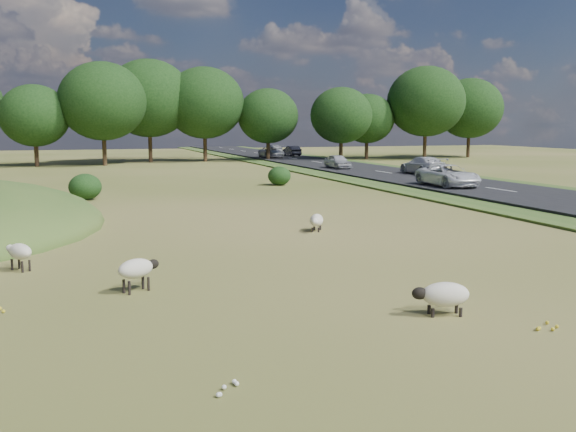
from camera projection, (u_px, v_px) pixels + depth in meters
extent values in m
plane|color=#45581B|center=(169.00, 198.00, 37.49)|extent=(160.00, 160.00, 0.00)
cube|color=black|center=(394.00, 175.00, 53.14)|extent=(8.00, 150.00, 0.25)
cylinder|color=black|center=(36.00, 152.00, 65.91)|extent=(0.44, 0.44, 3.02)
ellipsoid|color=black|center=(34.00, 116.00, 65.39)|extent=(7.04, 7.04, 6.34)
cylinder|color=black|center=(104.00, 147.00, 67.54)|extent=(0.44, 0.44, 3.90)
ellipsoid|color=black|center=(102.00, 101.00, 66.87)|extent=(9.09, 9.09, 8.18)
cylinder|color=black|center=(150.00, 144.00, 73.81)|extent=(0.44, 0.44, 4.22)
ellipsoid|color=black|center=(149.00, 98.00, 73.08)|extent=(9.85, 9.85, 8.86)
cylinder|color=black|center=(205.00, 145.00, 74.88)|extent=(0.44, 0.44, 3.94)
ellipsoid|color=black|center=(204.00, 103.00, 74.20)|extent=(9.20, 9.20, 8.28)
cylinder|color=black|center=(268.00, 148.00, 76.38)|extent=(0.44, 0.44, 3.09)
ellipsoid|color=black|center=(268.00, 116.00, 75.85)|extent=(7.20, 7.20, 6.48)
cylinder|color=black|center=(341.00, 148.00, 75.53)|extent=(0.44, 0.44, 3.12)
ellipsoid|color=black|center=(341.00, 115.00, 74.99)|extent=(7.29, 7.29, 6.56)
cylinder|color=black|center=(367.00, 147.00, 80.71)|extent=(0.44, 0.44, 2.93)
ellipsoid|color=black|center=(367.00, 119.00, 80.21)|extent=(6.84, 6.84, 6.16)
cylinder|color=black|center=(425.00, 142.00, 80.65)|extent=(0.44, 0.44, 4.16)
ellipsoid|color=black|center=(426.00, 101.00, 79.93)|extent=(9.71, 9.71, 8.74)
cylinder|color=black|center=(468.00, 143.00, 84.91)|extent=(0.44, 0.44, 3.74)
ellipsoid|color=black|center=(470.00, 108.00, 84.27)|extent=(8.72, 8.72, 7.84)
ellipsoid|color=black|center=(85.00, 187.00, 36.45)|extent=(1.83, 1.83, 1.50)
ellipsoid|color=black|center=(279.00, 176.00, 45.36)|extent=(1.63, 1.63, 1.33)
ellipsoid|color=beige|center=(136.00, 269.00, 16.29)|extent=(1.11, 0.93, 0.50)
ellipsoid|color=black|center=(153.00, 264.00, 16.67)|extent=(0.40, 0.36, 0.25)
cylinder|color=black|center=(143.00, 282.00, 16.64)|extent=(0.07, 0.07, 0.36)
cylinder|color=black|center=(148.00, 284.00, 16.47)|extent=(0.07, 0.07, 0.36)
cylinder|color=black|center=(124.00, 286.00, 16.22)|extent=(0.07, 0.07, 0.36)
cylinder|color=black|center=(129.00, 288.00, 16.06)|extent=(0.07, 0.07, 0.36)
ellipsoid|color=beige|center=(316.00, 220.00, 25.73)|extent=(0.93, 1.12, 0.51)
ellipsoid|color=silver|center=(315.00, 221.00, 25.20)|extent=(0.36, 0.40, 0.25)
cylinder|color=black|center=(319.00, 230.00, 25.48)|extent=(0.07, 0.07, 0.19)
cylinder|color=black|center=(312.00, 230.00, 25.52)|extent=(0.07, 0.07, 0.19)
cylinder|color=black|center=(320.00, 228.00, 26.04)|extent=(0.07, 0.07, 0.19)
cylinder|color=black|center=(314.00, 228.00, 26.08)|extent=(0.07, 0.07, 0.19)
ellipsoid|color=beige|center=(445.00, 294.00, 14.30)|extent=(1.19, 0.82, 0.56)
ellipsoid|color=black|center=(420.00, 293.00, 14.24)|extent=(0.41, 0.34, 0.28)
cylinder|color=black|center=(433.00, 313.00, 14.19)|extent=(0.08, 0.08, 0.20)
cylinder|color=black|center=(429.00, 310.00, 14.46)|extent=(0.08, 0.08, 0.20)
cylinder|color=black|center=(461.00, 312.00, 14.24)|extent=(0.08, 0.08, 0.20)
cylinder|color=black|center=(456.00, 309.00, 14.51)|extent=(0.08, 0.08, 0.20)
ellipsoid|color=beige|center=(20.00, 252.00, 18.69)|extent=(0.93, 1.04, 0.47)
ellipsoid|color=silver|center=(10.00, 248.00, 18.98)|extent=(0.36, 0.37, 0.24)
cylinder|color=black|center=(12.00, 265.00, 18.81)|extent=(0.07, 0.07, 0.34)
cylinder|color=black|center=(19.00, 263.00, 18.99)|extent=(0.07, 0.07, 0.34)
cylinder|color=black|center=(22.00, 267.00, 18.50)|extent=(0.07, 0.07, 0.34)
cylinder|color=black|center=(30.00, 266.00, 18.68)|extent=(0.07, 0.07, 0.34)
imported|color=silver|center=(338.00, 161.00, 59.56)|extent=(1.53, 3.80, 1.30)
imported|color=black|center=(292.00, 151.00, 83.68)|extent=(1.37, 3.94, 1.30)
imported|color=#96999D|center=(274.00, 149.00, 91.10)|extent=(1.74, 4.29, 1.24)
imported|color=white|center=(448.00, 175.00, 42.07)|extent=(2.36, 5.11, 1.42)
imported|color=silver|center=(271.00, 152.00, 79.39)|extent=(2.23, 4.83, 1.34)
imported|color=white|center=(423.00, 165.00, 52.45)|extent=(2.02, 4.96, 1.44)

